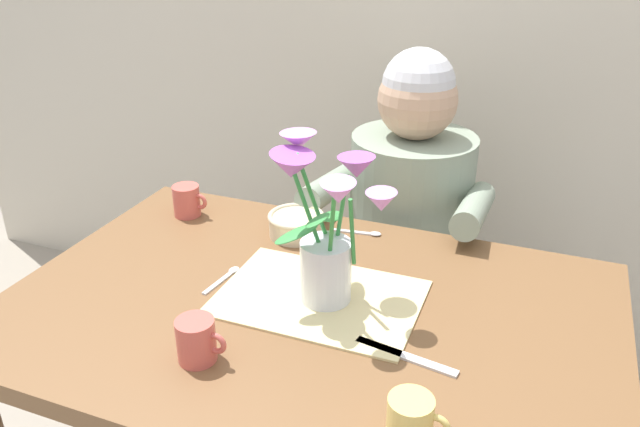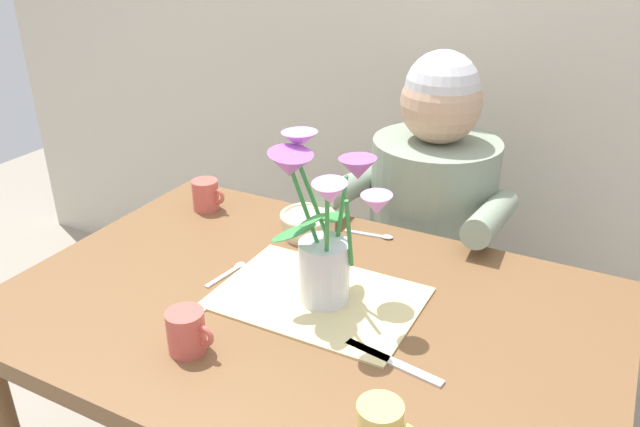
# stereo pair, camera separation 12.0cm
# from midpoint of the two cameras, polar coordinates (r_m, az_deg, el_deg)

# --- Properties ---
(dining_table) EXTENTS (1.20, 0.80, 0.74)m
(dining_table) POSITION_cam_midpoint_polar(r_m,az_deg,el_deg) (1.31, -3.85, -11.88)
(dining_table) COLOR brown
(dining_table) RESTS_ON ground_plane
(seated_person) EXTENTS (0.45, 0.47, 1.14)m
(seated_person) POSITION_cam_midpoint_polar(r_m,az_deg,el_deg) (1.82, 6.08, -3.17)
(seated_person) COLOR #4C4C56
(seated_person) RESTS_ON ground_plane
(striped_placemat) EXTENTS (0.40, 0.28, 0.00)m
(striped_placemat) POSITION_cam_midpoint_polar(r_m,az_deg,el_deg) (1.27, -2.80, -7.73)
(striped_placemat) COLOR beige
(striped_placemat) RESTS_ON dining_table
(flower_vase) EXTENTS (0.26, 0.23, 0.34)m
(flower_vase) POSITION_cam_midpoint_polar(r_m,az_deg,el_deg) (1.18, -2.38, -1.56)
(flower_vase) COLOR silver
(flower_vase) RESTS_ON dining_table
(ceramic_bowl) EXTENTS (0.14, 0.14, 0.06)m
(ceramic_bowl) POSITION_cam_midpoint_polar(r_m,az_deg,el_deg) (1.49, -4.48, -0.98)
(ceramic_bowl) COLOR beige
(ceramic_bowl) RESTS_ON dining_table
(dinner_knife) EXTENTS (0.19, 0.05, 0.00)m
(dinner_knife) POSITION_cam_midpoint_polar(r_m,az_deg,el_deg) (1.12, 4.72, -12.95)
(dinner_knife) COLOR silver
(dinner_knife) RESTS_ON dining_table
(ceramic_mug) EXTENTS (0.09, 0.07, 0.08)m
(ceramic_mug) POSITION_cam_midpoint_polar(r_m,az_deg,el_deg) (1.12, -14.22, -11.24)
(ceramic_mug) COLOR #CC564C
(ceramic_mug) RESTS_ON dining_table
(tea_cup) EXTENTS (0.09, 0.07, 0.08)m
(tea_cup) POSITION_cam_midpoint_polar(r_m,az_deg,el_deg) (0.95, 4.54, -18.50)
(tea_cup) COLOR #E5C666
(tea_cup) RESTS_ON dining_table
(coffee_cup) EXTENTS (0.09, 0.07, 0.08)m
(coffee_cup) POSITION_cam_midpoint_polar(r_m,az_deg,el_deg) (1.63, -14.08, 1.09)
(coffee_cup) COLOR #CC564C
(coffee_cup) RESTS_ON dining_table
(spoon_0) EXTENTS (0.12, 0.03, 0.01)m
(spoon_0) POSITION_cam_midpoint_polar(r_m,az_deg,el_deg) (1.51, 1.83, -1.84)
(spoon_0) COLOR silver
(spoon_0) RESTS_ON dining_table
(spoon_1) EXTENTS (0.03, 0.12, 0.01)m
(spoon_1) POSITION_cam_midpoint_polar(r_m,az_deg,el_deg) (1.36, -11.01, -5.66)
(spoon_1) COLOR silver
(spoon_1) RESTS_ON dining_table
(spoon_2) EXTENTS (0.03, 0.12, 0.01)m
(spoon_2) POSITION_cam_midpoint_polar(r_m,az_deg,el_deg) (1.26, -12.19, -8.49)
(spoon_2) COLOR silver
(spoon_2) RESTS_ON dining_table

